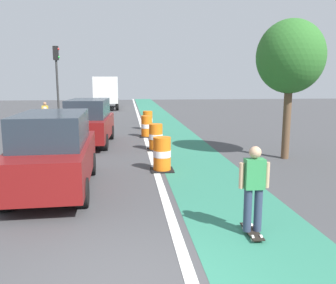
% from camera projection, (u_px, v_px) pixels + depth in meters
% --- Properties ---
extents(bike_lane_strip, '(2.50, 80.00, 0.01)m').
position_uv_depth(bike_lane_strip, '(178.00, 141.00, 16.81)').
color(bike_lane_strip, '#2D755B').
rests_on(bike_lane_strip, ground).
extents(lane_divider_stripe, '(0.20, 80.00, 0.01)m').
position_uv_depth(lane_divider_stripe, '(147.00, 142.00, 16.64)').
color(lane_divider_stripe, silver).
rests_on(lane_divider_stripe, ground).
extents(skateboarder_on_lane, '(0.57, 0.80, 1.69)m').
position_uv_depth(skateboarder_on_lane, '(254.00, 188.00, 6.48)').
color(skateboarder_on_lane, black).
rests_on(skateboarder_on_lane, ground).
extents(parked_suv_nearest, '(2.03, 4.66, 2.04)m').
position_uv_depth(parked_suv_nearest, '(54.00, 151.00, 9.19)').
color(parked_suv_nearest, maroon).
rests_on(parked_suv_nearest, ground).
extents(parked_suv_second, '(2.08, 4.68, 2.04)m').
position_uv_depth(parked_suv_second, '(89.00, 122.00, 15.84)').
color(parked_suv_second, maroon).
rests_on(parked_suv_second, ground).
extents(traffic_barrel_front, '(0.73, 0.73, 1.09)m').
position_uv_depth(traffic_barrel_front, '(162.00, 154.00, 11.26)').
color(traffic_barrel_front, orange).
rests_on(traffic_barrel_front, ground).
extents(traffic_barrel_mid, '(0.73, 0.73, 1.09)m').
position_uv_depth(traffic_barrel_mid, '(156.00, 137.00, 14.67)').
color(traffic_barrel_mid, orange).
rests_on(traffic_barrel_mid, ground).
extents(traffic_barrel_back, '(0.73, 0.73, 1.09)m').
position_uv_depth(traffic_barrel_back, '(147.00, 127.00, 18.11)').
color(traffic_barrel_back, orange).
rests_on(traffic_barrel_back, ground).
extents(traffic_barrel_far, '(0.73, 0.73, 1.09)m').
position_uv_depth(traffic_barrel_far, '(148.00, 121.00, 20.87)').
color(traffic_barrel_far, orange).
rests_on(traffic_barrel_far, ground).
extents(delivery_truck_down_block, '(2.51, 7.65, 3.23)m').
position_uv_depth(delivery_truck_down_block, '(107.00, 91.00, 36.20)').
color(delivery_truck_down_block, silver).
rests_on(delivery_truck_down_block, ground).
extents(traffic_light_corner, '(0.41, 0.32, 5.10)m').
position_uv_depth(traffic_light_corner, '(57.00, 71.00, 23.42)').
color(traffic_light_corner, '#2D2D2D').
rests_on(traffic_light_corner, ground).
extents(pedestrian_crossing, '(0.34, 0.20, 1.61)m').
position_uv_depth(pedestrian_crossing, '(45.00, 115.00, 21.08)').
color(pedestrian_crossing, '#33333D').
rests_on(pedestrian_crossing, ground).
extents(pedestrian_waiting, '(0.34, 0.20, 1.61)m').
position_uv_depth(pedestrian_waiting, '(46.00, 122.00, 17.35)').
color(pedestrian_waiting, '#33333D').
rests_on(pedestrian_waiting, ground).
extents(street_tree_sidewalk, '(2.40, 2.40, 5.00)m').
position_uv_depth(street_tree_sidewalk, '(290.00, 57.00, 12.53)').
color(street_tree_sidewalk, brown).
rests_on(street_tree_sidewalk, ground).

